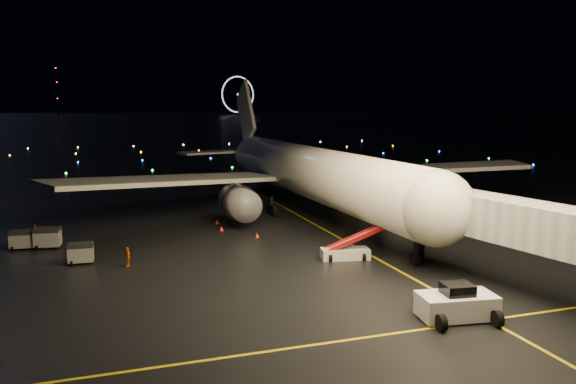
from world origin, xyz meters
name	(u,v)px	position (x,y,z in m)	size (l,w,h in m)	color
ground	(119,129)	(0.00, 300.00, 0.00)	(2000.00, 2000.00, 0.00)	black
lane_centre	(330,233)	(12.00, 15.00, 0.01)	(0.25, 80.00, 0.02)	gold
lane_cross	(214,359)	(-5.00, -10.00, 0.01)	(60.00, 0.25, 0.02)	gold
airliner	(300,142)	(13.26, 27.96, 8.54)	(60.32, 57.30, 17.09)	silver
pushback_tug	(457,301)	(10.29, -9.12, 1.11)	(4.66, 2.44, 2.22)	silver
belt_loader	(345,242)	(9.39, 5.54, 1.45)	(5.99, 1.63, 2.91)	silver
crew_c	(128,257)	(-8.39, 9.06, 0.81)	(0.94, 0.39, 1.61)	orange
safety_cone_0	(257,235)	(4.33, 15.65, 0.25)	(0.44, 0.44, 0.50)	#F93C12
safety_cone_1	(217,222)	(1.83, 23.30, 0.24)	(0.41, 0.41, 0.47)	#F93C12
safety_cone_2	(221,228)	(1.58, 19.73, 0.25)	(0.44, 0.44, 0.50)	#F93C12
safety_cone_3	(35,226)	(-17.15, 27.14, 0.22)	(0.39, 0.39, 0.44)	#F93C12
ferris_wheel	(238,96)	(170.00, 720.00, 26.00)	(50.00, 4.00, 52.00)	black
radio_mast	(57,90)	(-60.00, 740.00, 32.00)	(1.80, 1.80, 64.00)	black
taxiway_lights	(144,158)	(0.00, 106.00, 0.18)	(164.00, 92.00, 0.36)	black
baggage_cart_0	(81,253)	(-12.04, 11.21, 0.85)	(2.01, 1.41, 1.71)	gray
baggage_cart_1	(22,240)	(-17.28, 17.94, 0.86)	(2.01, 1.41, 1.71)	gray
baggage_cart_2	(48,238)	(-15.09, 17.57, 0.94)	(2.21, 1.55, 1.88)	gray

